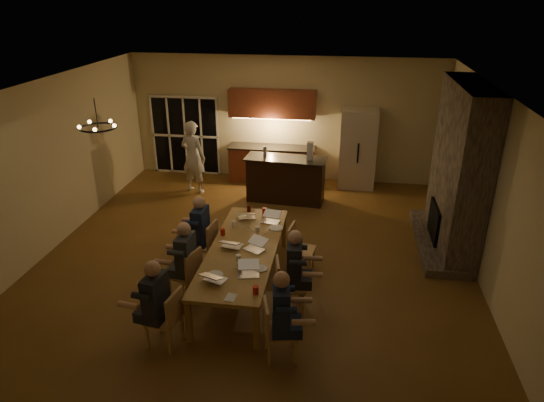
{
  "coord_description": "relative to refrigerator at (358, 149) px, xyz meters",
  "views": [
    {
      "loc": [
        1.51,
        -7.72,
        4.7
      ],
      "look_at": [
        0.3,
        0.3,
        1.13
      ],
      "focal_mm": 32.0,
      "sensor_mm": 36.0,
      "label": 1
    }
  ],
  "objects": [
    {
      "name": "redcup_mid",
      "position": [
        -2.36,
        -4.58,
        -0.19
      ],
      "size": [
        0.08,
        0.08,
        0.12
      ],
      "primitive_type": "cylinder",
      "color": "red",
      "rests_on": "dining_table"
    },
    {
      "name": "laptop_d",
      "position": [
        -1.72,
        -5.01,
        -0.14
      ],
      "size": [
        0.42,
        0.4,
        0.23
      ],
      "primitive_type": null,
      "rotation": [
        0.0,
        0.0,
        -0.51
      ],
      "color": "silver",
      "rests_on": "dining_table"
    },
    {
      "name": "person_left_near",
      "position": [
        -2.8,
        -6.62,
        -0.31
      ],
      "size": [
        0.69,
        0.69,
        1.38
      ],
      "primitive_type": null,
      "rotation": [
        0.0,
        0.0,
        -1.73
      ],
      "color": "#262931",
      "rests_on": "ground"
    },
    {
      "name": "bar_bottle",
      "position": [
        -2.18,
        -1.16,
        0.2
      ],
      "size": [
        0.08,
        0.08,
        0.24
      ],
      "primitive_type": "cylinder",
      "color": "#99999E",
      "rests_on": "bar_island"
    },
    {
      "name": "bar_blender",
      "position": [
        -1.11,
        -1.24,
        0.29
      ],
      "size": [
        0.14,
        0.14,
        0.42
      ],
      "primitive_type": "cube",
      "rotation": [
        0.0,
        0.0,
        -0.09
      ],
      "color": "silver",
      "rests_on": "bar_island"
    },
    {
      "name": "mug_front",
      "position": [
        -1.91,
        -5.39,
        -0.2
      ],
      "size": [
        0.08,
        0.08,
        0.1
      ],
      "primitive_type": "cylinder",
      "color": "silver",
      "rests_on": "dining_table"
    },
    {
      "name": "plate_left",
      "position": [
        -2.16,
        -5.87,
        -0.24
      ],
      "size": [
        0.25,
        0.25,
        0.02
      ],
      "primitive_type": "cylinder",
      "color": "silver",
      "rests_on": "dining_table"
    },
    {
      "name": "ceiling",
      "position": [
        -1.9,
        -4.15,
        2.22
      ],
      "size": [
        8.0,
        9.0,
        0.04
      ],
      "primitive_type": "cube",
      "color": "white",
      "rests_on": "back_wall"
    },
    {
      "name": "fireplace",
      "position": [
        1.8,
        -2.95,
        0.6
      ],
      "size": [
        0.58,
        2.5,
        3.2
      ],
      "primitive_type": "cube",
      "color": "#6B6154",
      "rests_on": "ground"
    },
    {
      "name": "person_left_mid",
      "position": [
        -2.75,
        -5.43,
        -0.31
      ],
      "size": [
        0.63,
        0.63,
        1.38
      ],
      "primitive_type": null,
      "rotation": [
        0.0,
        0.0,
        -1.62
      ],
      "color": "#3C4247",
      "rests_on": "ground"
    },
    {
      "name": "laptop_c",
      "position": [
        -2.11,
        -4.95,
        -0.14
      ],
      "size": [
        0.36,
        0.33,
        0.23
      ],
      "primitive_type": null,
      "rotation": [
        0.0,
        0.0,
        2.96
      ],
      "color": "silver",
      "rests_on": "dining_table"
    },
    {
      "name": "standing_person",
      "position": [
        -3.99,
        -0.98,
        -0.09
      ],
      "size": [
        0.77,
        0.63,
        1.82
      ],
      "primitive_type": "imported",
      "rotation": [
        0.0,
        0.0,
        2.81
      ],
      "color": "silver",
      "rests_on": "ground"
    },
    {
      "name": "floor",
      "position": [
        -1.9,
        -4.15,
        -1.0
      ],
      "size": [
        9.0,
        9.0,
        0.0
      ],
      "primitive_type": "plane",
      "color": "brown",
      "rests_on": "ground"
    },
    {
      "name": "laptop_b",
      "position": [
        -1.66,
        -5.78,
        -0.14
      ],
      "size": [
        0.37,
        0.34,
        0.23
      ],
      "primitive_type": null,
      "rotation": [
        0.0,
        0.0,
        0.19
      ],
      "color": "silver",
      "rests_on": "dining_table"
    },
    {
      "name": "chair_left_far",
      "position": [
        -2.79,
        -4.43,
        -0.55
      ],
      "size": [
        0.5,
        0.5,
        0.89
      ],
      "primitive_type": null,
      "rotation": [
        0.0,
        0.0,
        -1.71
      ],
      "color": "tan",
      "rests_on": "ground"
    },
    {
      "name": "kitchenette",
      "position": [
        -2.2,
        0.05,
        0.2
      ],
      "size": [
        2.24,
        0.68,
        2.4
      ],
      "primitive_type": null,
      "color": "brown",
      "rests_on": "ground"
    },
    {
      "name": "bar_island",
      "position": [
        -1.67,
        -1.21,
        -0.46
      ],
      "size": [
        1.94,
        0.82,
        1.08
      ],
      "primitive_type": "cube",
      "rotation": [
        0.0,
        0.0,
        -0.07
      ],
      "color": "black",
      "rests_on": "ground"
    },
    {
      "name": "can_cola",
      "position": [
        -2.1,
        -3.55,
        -0.19
      ],
      "size": [
        0.07,
        0.07,
        0.12
      ],
      "primitive_type": "cylinder",
      "color": "#3F0F0C",
      "rests_on": "dining_table"
    },
    {
      "name": "chair_right_far",
      "position": [
        -0.99,
        -4.34,
        -0.55
      ],
      "size": [
        0.5,
        0.5,
        0.89
      ],
      "primitive_type": null,
      "rotation": [
        0.0,
        0.0,
        1.43
      ],
      "color": "tan",
      "rests_on": "ground"
    },
    {
      "name": "laptop_e",
      "position": [
        -2.09,
        -3.82,
        -0.14
      ],
      "size": [
        0.38,
        0.35,
        0.23
      ],
      "primitive_type": null,
      "rotation": [
        0.0,
        0.0,
        3.39
      ],
      "color": "silver",
      "rests_on": "dining_table"
    },
    {
      "name": "person_left_far",
      "position": [
        -2.81,
        -4.41,
        -0.31
      ],
      "size": [
        0.63,
        0.63,
        1.38
      ],
      "primitive_type": null,
      "rotation": [
        0.0,
        0.0,
        -1.63
      ],
      "color": "#1B2645",
      "rests_on": "ground"
    },
    {
      "name": "french_doors",
      "position": [
        -4.6,
        0.32,
        0.05
      ],
      "size": [
        1.86,
        0.08,
        2.1
      ],
      "primitive_type": "cube",
      "color": "black",
      "rests_on": "ground"
    },
    {
      "name": "can_silver",
      "position": [
        -1.83,
        -5.66,
        -0.19
      ],
      "size": [
        0.07,
        0.07,
        0.12
      ],
      "primitive_type": "cylinder",
      "color": "#B2B2B7",
      "rests_on": "dining_table"
    },
    {
      "name": "left_wall",
      "position": [
        -5.92,
        -4.15,
        0.6
      ],
      "size": [
        0.04,
        9.0,
        3.2
      ],
      "primitive_type": "cube",
      "color": "beige",
      "rests_on": "ground"
    },
    {
      "name": "notepad",
      "position": [
        -1.8,
        -6.39,
        -0.24
      ],
      "size": [
        0.16,
        0.21,
        0.01
      ],
      "primitive_type": "cube",
      "rotation": [
        0.0,
        0.0,
        -0.09
      ],
      "color": "white",
      "rests_on": "dining_table"
    },
    {
      "name": "redcup_near",
      "position": [
        -1.48,
        -6.24,
        -0.19
      ],
      "size": [
        0.08,
        0.08,
        0.12
      ],
      "primitive_type": "cylinder",
      "color": "red",
      "rests_on": "dining_table"
    },
    {
      "name": "chandelier",
      "position": [
        -4.11,
        -5.12,
        1.75
      ],
      "size": [
        0.57,
        0.57,
        0.03
      ],
      "primitive_type": "torus",
      "color": "black",
      "rests_on": "ceiling"
    },
    {
      "name": "dining_table",
      "position": [
        -1.91,
        -4.98,
        -0.62
      ],
      "size": [
        1.1,
        3.14,
        0.75
      ],
      "primitive_type": "cube",
      "color": "#A88543",
      "rests_on": "ground"
    },
    {
      "name": "laptop_f",
      "position": [
        -1.62,
        -3.95,
        -0.14
      ],
      "size": [
        0.36,
        0.33,
        0.23
      ],
      "primitive_type": null,
      "rotation": [
        0.0,
        0.0,
        -0.18
      ],
      "color": "silver",
      "rests_on": "dining_table"
    },
    {
      "name": "chair_right_mid",
      "position": [
        -1.06,
        -5.5,
        -0.55
      ],
      "size": [
        0.52,
        0.52,
        0.89
      ],
      "primitive_type": null,
      "rotation": [
        0.0,
        0.0,
        1.78
      ],
      "color": "tan",
      "rests_on": "ground"
    },
    {
      "name": "mug_back",
      "position": [
        -2.25,
        -4.2,
        -0.2
      ],
      "size": [
        0.08,
        0.08,
        0.1
      ],
      "primitive_type": "cylinder",
      "color": "silver",
      "rests_on": "dining_table"
    },
    {
      "name": "plate_far",
      "position": [
        -1.48,
        -4.18,
        -0.24
      ],
      "size": [
        0.26,
        0.26,
        0.02
      ],
      "primitive_type": "cylinder",
      "color": "silver",
      "rests_on": "dining_table"
    },
    {
      "name": "plate_near",
      "position": [
        -1.52,
        -5.58,
        -0.24
      ],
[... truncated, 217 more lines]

